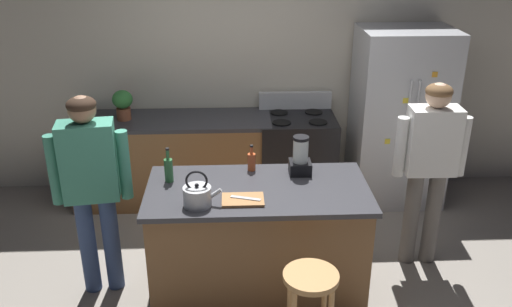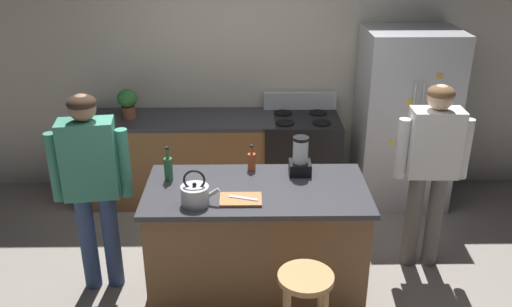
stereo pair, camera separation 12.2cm
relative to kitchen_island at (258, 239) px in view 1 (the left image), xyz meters
The scene contains 16 objects.
ground_plane 0.45m from the kitchen_island, ahead, with size 14.00×14.00×0.00m, color gray.
back_wall 2.15m from the kitchen_island, 90.00° to the left, with size 8.00×0.10×2.70m, color beige.
kitchen_island is the anchor object (origin of this frame).
back_counter_run 1.74m from the kitchen_island, 117.30° to the left, with size 2.00×0.64×0.90m.
refrigerator 2.17m from the kitchen_island, 44.86° to the left, with size 0.90×0.73×1.79m.
stove_range 1.60m from the kitchen_island, 72.54° to the left, with size 0.76×0.65×1.08m.
person_by_island_left 1.35m from the kitchen_island, behind, with size 0.60×0.27×1.62m.
person_by_sink_right 1.53m from the kitchen_island, 12.70° to the left, with size 0.59×0.23×1.60m.
bar_stool 0.85m from the kitchen_island, 69.23° to the right, with size 0.36×0.36×0.69m.
potted_plant 2.09m from the kitchen_island, 129.14° to the left, with size 0.20×0.20×0.30m.
blender_appliance 0.72m from the kitchen_island, 35.05° to the left, with size 0.17×0.17×0.31m.
bottle_olive_oil 0.88m from the kitchen_island, 167.95° to the left, with size 0.07×0.07×0.28m.
bottle_cooking_sauce 0.61m from the kitchen_island, 96.27° to the left, with size 0.06×0.06×0.22m.
tea_kettle 0.72m from the kitchen_island, 150.66° to the right, with size 0.28×0.20×0.27m.
cutting_board 0.51m from the kitchen_island, 120.18° to the right, with size 0.30×0.20×0.02m, color #9E6B3D.
chef_knife 0.52m from the kitchen_island, 115.71° to the right, with size 0.22×0.03×0.01m, color #B7BABF.
Camera 1 is at (-0.18, -3.62, 2.77)m, focal length 38.22 mm.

